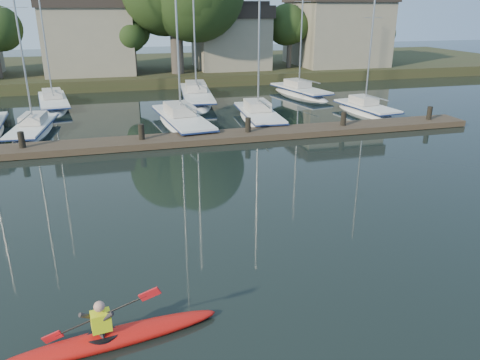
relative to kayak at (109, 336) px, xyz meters
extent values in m
plane|color=black|center=(4.88, 1.97, -0.20)|extent=(160.00, 160.00, 0.00)
ellipsoid|color=red|center=(0.03, 0.00, -0.08)|extent=(5.07, 1.37, 0.38)
cylinder|color=black|center=(-0.14, -0.02, 0.04)|extent=(0.85, 0.85, 0.10)
imported|color=#2C2728|center=(-0.14, -0.02, 0.44)|extent=(0.31, 0.43, 1.09)
cube|color=#DDEC16|center=(-0.14, -0.02, 0.45)|extent=(0.46, 0.37, 0.45)
sphere|color=tan|center=(-0.14, -0.02, 0.83)|extent=(0.25, 0.25, 0.25)
cube|color=#493C2A|center=(4.88, 15.97, 0.00)|extent=(34.00, 2.00, 0.35)
cylinder|color=black|center=(-4.12, 15.97, 0.10)|extent=(0.32, 0.32, 1.80)
cylinder|color=black|center=(1.88, 15.97, 0.10)|extent=(0.32, 0.32, 1.80)
cylinder|color=black|center=(7.88, 15.97, 0.10)|extent=(0.32, 0.32, 1.80)
cylinder|color=black|center=(13.88, 15.97, 0.10)|extent=(0.32, 0.32, 1.80)
cylinder|color=black|center=(19.88, 15.97, 0.10)|extent=(0.32, 0.32, 1.80)
ellipsoid|color=white|center=(-4.23, 20.45, -0.50)|extent=(2.65, 7.65, 1.68)
cube|color=white|center=(-4.23, 20.45, 0.29)|extent=(2.42, 6.30, 0.12)
cube|color=navy|center=(-4.23, 20.45, 0.22)|extent=(2.50, 6.46, 0.07)
cube|color=#B9B2A9|center=(-4.18, 20.90, 0.62)|extent=(1.45, 2.22, 0.49)
cylinder|color=#9EA0A5|center=(-4.21, 20.68, 5.63)|extent=(0.11, 0.11, 10.58)
cylinder|color=#9EA0A5|center=(-4.35, 19.33, 1.00)|extent=(0.38, 2.84, 0.07)
cylinder|color=#9EA0A5|center=(-4.21, 20.68, 6.90)|extent=(1.41, 0.18, 0.03)
ellipsoid|color=white|center=(4.67, 19.94, -0.57)|extent=(3.32, 9.79, 2.03)
cube|color=white|center=(4.67, 19.94, 0.39)|extent=(3.01, 8.06, 0.15)
cube|color=navy|center=(4.67, 19.94, 0.31)|extent=(3.12, 8.26, 0.09)
cube|color=#B9B2A9|center=(4.61, 20.51, 0.79)|extent=(1.79, 2.84, 0.59)
cylinder|color=#9EA0A5|center=(4.84, 18.51, 1.24)|extent=(0.50, 3.63, 0.09)
ellipsoid|color=white|center=(9.82, 20.09, -0.55)|extent=(2.64, 8.22, 1.92)
cube|color=white|center=(9.82, 20.09, 0.36)|extent=(2.44, 6.76, 0.14)
cube|color=navy|center=(9.82, 20.09, 0.28)|extent=(2.53, 6.93, 0.08)
cube|color=#B9B2A9|center=(9.85, 20.57, 0.74)|extent=(1.56, 2.35, 0.56)
cylinder|color=#9EA0A5|center=(9.83, 20.33, 5.98)|extent=(0.12, 0.12, 11.14)
cylinder|color=#9EA0A5|center=(9.74, 18.87, 1.17)|extent=(0.28, 3.08, 0.08)
cylinder|color=#9EA0A5|center=(9.83, 20.33, 7.32)|extent=(1.62, 0.13, 0.03)
ellipsoid|color=white|center=(17.86, 20.22, -0.53)|extent=(2.80, 6.81, 1.79)
cube|color=white|center=(17.86, 20.22, 0.32)|extent=(2.56, 5.62, 0.13)
cube|color=navy|center=(17.86, 20.22, 0.25)|extent=(2.65, 5.76, 0.08)
cube|color=#B9B2A9|center=(17.81, 20.61, 0.67)|extent=(1.55, 2.00, 0.52)
cylinder|color=#9EA0A5|center=(17.84, 20.41, 5.09)|extent=(0.11, 0.11, 9.45)
cylinder|color=#9EA0A5|center=(17.99, 19.23, 1.08)|extent=(0.39, 2.50, 0.08)
cylinder|color=#9EA0A5|center=(17.84, 20.41, 6.23)|extent=(1.50, 0.22, 0.03)
ellipsoid|color=white|center=(-3.83, 28.67, -0.53)|extent=(3.23, 8.83, 1.82)
cube|color=white|center=(-3.83, 28.67, 0.33)|extent=(2.91, 7.28, 0.13)
cube|color=navy|center=(-3.83, 28.67, 0.26)|extent=(3.01, 7.46, 0.08)
cube|color=#B9B2A9|center=(-3.90, 29.18, 0.69)|extent=(1.67, 2.58, 0.53)
cylinder|color=#9EA0A5|center=(-3.87, 28.92, 6.62)|extent=(0.12, 0.12, 12.47)
cylinder|color=#9EA0A5|center=(-3.64, 27.38, 1.10)|extent=(0.54, 3.26, 0.08)
ellipsoid|color=white|center=(7.12, 28.28, -0.58)|extent=(3.44, 11.15, 2.09)
cube|color=white|center=(7.12, 28.28, 0.41)|extent=(3.12, 9.18, 0.15)
cube|color=navy|center=(7.12, 28.28, 0.32)|extent=(3.23, 9.41, 0.09)
cube|color=#B9B2A9|center=(7.19, 28.94, 0.81)|extent=(1.85, 3.22, 0.60)
cylinder|color=#9EA0A5|center=(6.95, 26.64, 1.29)|extent=(0.52, 4.16, 0.09)
ellipsoid|color=white|center=(16.09, 28.22, -0.55)|extent=(3.73, 8.32, 1.91)
cube|color=white|center=(16.09, 28.22, 0.36)|extent=(3.33, 6.88, 0.14)
cube|color=navy|center=(16.09, 28.22, 0.28)|extent=(3.44, 7.05, 0.08)
cube|color=#B9B2A9|center=(15.99, 28.69, 0.73)|extent=(1.84, 2.50, 0.55)
cylinder|color=#9EA0A5|center=(16.04, 28.45, 5.95)|extent=(0.12, 0.12, 11.08)
cylinder|color=#9EA0A5|center=(16.34, 27.03, 1.16)|extent=(0.71, 3.01, 0.08)
cylinder|color=#9EA0A5|center=(16.04, 28.45, 7.28)|extent=(1.58, 0.36, 0.03)
cube|color=#2B3319|center=(4.88, 45.97, 0.30)|extent=(90.00, 24.00, 1.00)
cube|color=gray|center=(-1.12, 39.97, 3.80)|extent=(8.00, 8.00, 6.00)
cube|color=black|center=(-1.12, 39.97, 7.40)|extent=(8.40, 8.40, 1.20)
cube|color=gray|center=(12.88, 39.97, 3.30)|extent=(7.00, 7.00, 5.00)
cube|color=black|center=(12.88, 39.97, 6.40)|extent=(7.35, 7.35, 1.20)
cube|color=gray|center=(24.88, 39.97, 4.05)|extent=(9.00, 9.00, 6.50)
cylinder|color=#4F463F|center=(6.88, 36.97, 3.30)|extent=(1.20, 1.20, 5.00)
cylinder|color=#4F463F|center=(2.88, 37.47, 2.20)|extent=(0.38, 0.38, 2.80)
sphere|color=black|center=(2.88, 37.47, 4.40)|extent=(2.72, 2.72, 2.72)
cylinder|color=#4F463F|center=(18.88, 38.47, 2.40)|extent=(0.50, 0.50, 3.20)
sphere|color=black|center=(18.88, 38.47, 5.05)|extent=(3.57, 3.57, 3.57)
cylinder|color=#4F463F|center=(28.88, 36.97, 2.10)|extent=(0.41, 0.41, 2.60)
sphere|color=black|center=(28.88, 36.97, 4.25)|extent=(2.89, 2.89, 2.89)
camera|label=1|loc=(0.58, -9.10, 6.99)|focal=35.00mm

